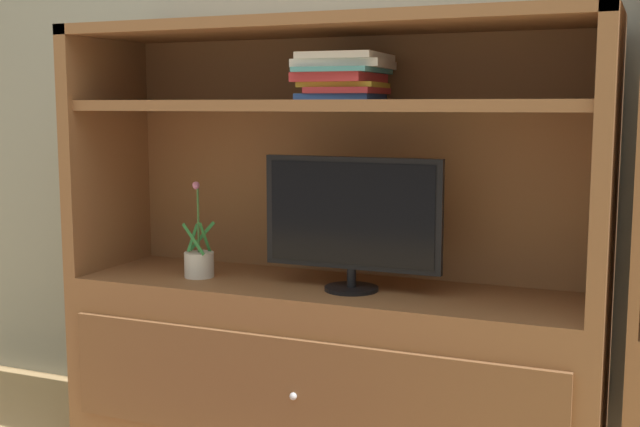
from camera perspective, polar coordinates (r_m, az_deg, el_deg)
The scene contains 5 objects.
painted_rear_wall at distance 3.00m, azimuth 3.03°, elevation 11.45°, with size 6.00×0.10×2.80m, color gray.
media_console at distance 2.77m, azimuth 0.46°, elevation -7.60°, with size 1.81×0.52×1.47m.
tv_monitor at distance 2.62m, azimuth 2.24°, elevation -0.34°, with size 0.60×0.18×0.44m.
potted_plant at distance 2.88m, azimuth -8.52°, elevation -3.37°, with size 0.11×0.10×0.34m.
magazine_stack at distance 2.64m, azimuth 1.70°, elevation 9.68°, with size 0.31×0.36×0.15m.
Camera 1 is at (1.02, -2.07, 1.20)m, focal length 45.41 mm.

